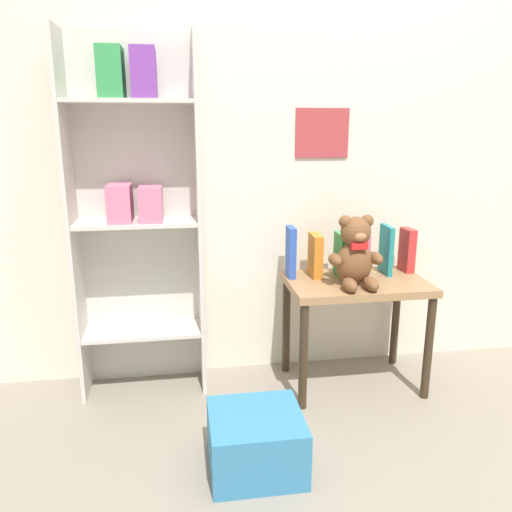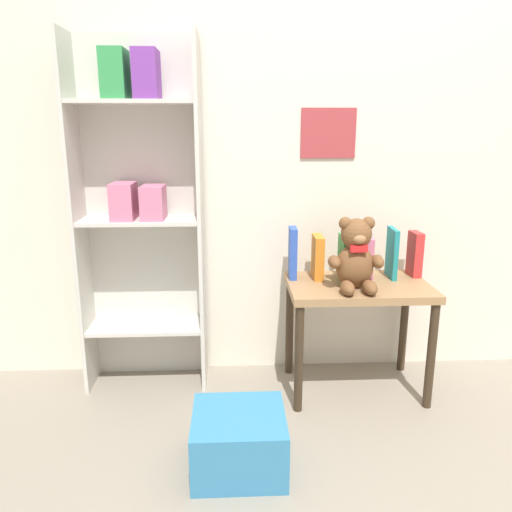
{
  "view_description": "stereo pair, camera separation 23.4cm",
  "coord_description": "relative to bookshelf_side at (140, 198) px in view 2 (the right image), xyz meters",
  "views": [
    {
      "loc": [
        -0.74,
        -1.07,
        1.27
      ],
      "look_at": [
        -0.39,
        1.17,
        0.67
      ],
      "focal_mm": 35.0,
      "sensor_mm": 36.0,
      "label": 1
    },
    {
      "loc": [
        -0.5,
        -1.1,
        1.27
      ],
      "look_at": [
        -0.39,
        1.17,
        0.67
      ],
      "focal_mm": 35.0,
      "sensor_mm": 36.0,
      "label": 2
    }
  ],
  "objects": [
    {
      "name": "wall_back",
      "position": [
        0.94,
        0.14,
        0.31
      ],
      "size": [
        4.8,
        0.07,
        2.5
      ],
      "color": "silver",
      "rests_on": "ground_plane"
    },
    {
      "name": "bookshelf_side",
      "position": [
        0.0,
        0.0,
        0.0
      ],
      "size": [
        0.59,
        0.24,
        1.67
      ],
      "color": "beige",
      "rests_on": "ground_plane"
    },
    {
      "name": "display_table",
      "position": [
        1.03,
        -0.16,
        -0.47
      ],
      "size": [
        0.66,
        0.43,
        0.55
      ],
      "color": "#9E754C",
      "rests_on": "ground_plane"
    },
    {
      "name": "teddy_bear",
      "position": [
        0.99,
        -0.23,
        -0.24
      ],
      "size": [
        0.25,
        0.23,
        0.33
      ],
      "color": "brown",
      "rests_on": "display_table"
    },
    {
      "name": "book_standing_blue",
      "position": [
        0.72,
        -0.05,
        -0.27
      ],
      "size": [
        0.04,
        0.11,
        0.25
      ],
      "primitive_type": "cube",
      "rotation": [
        0.0,
        0.0,
        -0.02
      ],
      "color": "#2D51B7",
      "rests_on": "display_table"
    },
    {
      "name": "book_standing_orange",
      "position": [
        0.84,
        -0.06,
        -0.28
      ],
      "size": [
        0.05,
        0.14,
        0.21
      ],
      "primitive_type": "cube",
      "rotation": [
        0.0,
        0.0,
        -0.02
      ],
      "color": "orange",
      "rests_on": "display_table"
    },
    {
      "name": "book_standing_green",
      "position": [
        0.97,
        -0.07,
        -0.28
      ],
      "size": [
        0.03,
        0.13,
        0.21
      ],
      "primitive_type": "cube",
      "rotation": [
        0.0,
        0.0,
        0.01
      ],
      "color": "#33934C",
      "rests_on": "display_table"
    },
    {
      "name": "book_standing_pink",
      "position": [
        1.09,
        -0.07,
        -0.29
      ],
      "size": [
        0.04,
        0.11,
        0.2
      ],
      "primitive_type": "cube",
      "rotation": [
        0.0,
        0.0,
        -0.04
      ],
      "color": "#D17093",
      "rests_on": "display_table"
    },
    {
      "name": "book_standing_teal",
      "position": [
        1.21,
        -0.07,
        -0.27
      ],
      "size": [
        0.03,
        0.15,
        0.24
      ],
      "primitive_type": "cube",
      "rotation": [
        0.0,
        0.0,
        -0.04
      ],
      "color": "teal",
      "rests_on": "display_table"
    },
    {
      "name": "book_standing_red",
      "position": [
        1.33,
        -0.05,
        -0.28
      ],
      "size": [
        0.05,
        0.11,
        0.22
      ],
      "primitive_type": "cube",
      "rotation": [
        0.0,
        0.0,
        0.04
      ],
      "color": "red",
      "rests_on": "display_table"
    },
    {
      "name": "storage_bin",
      "position": [
        0.45,
        -0.72,
        -0.83
      ],
      "size": [
        0.35,
        0.33,
        0.22
      ],
      "color": "teal",
      "rests_on": "ground_plane"
    }
  ]
}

